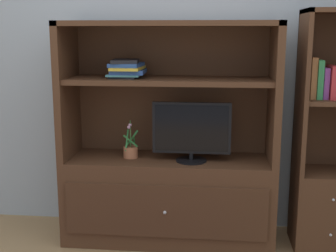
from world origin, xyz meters
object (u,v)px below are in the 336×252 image
object	(u,v)px
potted_plant	(131,151)
tv_monitor	(192,131)
magazine_stack	(127,69)
media_console	(169,174)
bookshelf_tall	(328,172)
upright_book_row	(326,81)

from	to	relation	value
potted_plant	tv_monitor	bearing A→B (deg)	-6.60
magazine_stack	media_console	bearing A→B (deg)	0.19
bookshelf_tall	potted_plant	bearing A→B (deg)	-179.25
media_console	upright_book_row	bearing A→B (deg)	-0.38
potted_plant	bookshelf_tall	world-z (taller)	bookshelf_tall
potted_plant	magazine_stack	size ratio (longest dim) A/B	0.82
potted_plant	upright_book_row	distance (m)	1.45
tv_monitor	magazine_stack	xyz separation A→B (m)	(-0.47, 0.07, 0.43)
magazine_stack	upright_book_row	bearing A→B (deg)	-0.25
tv_monitor	media_console	bearing A→B (deg)	158.30
potted_plant	magazine_stack	bearing A→B (deg)	143.71
media_console	bookshelf_tall	distance (m)	1.13
potted_plant	upright_book_row	bearing A→B (deg)	0.33
tv_monitor	magazine_stack	distance (m)	0.64
tv_monitor	magazine_stack	bearing A→B (deg)	171.98
media_console	potted_plant	world-z (taller)	media_console
magazine_stack	upright_book_row	size ratio (longest dim) A/B	1.20
potted_plant	magazine_stack	world-z (taller)	magazine_stack
media_console	potted_plant	xyz separation A→B (m)	(-0.28, -0.01, 0.17)
magazine_stack	upright_book_row	world-z (taller)	upright_book_row
media_console	magazine_stack	size ratio (longest dim) A/B	4.77
media_console	upright_book_row	size ratio (longest dim) A/B	5.71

